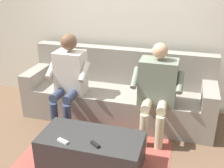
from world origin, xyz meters
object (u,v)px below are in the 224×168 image
(person_right_seated, at_px, (69,76))
(person_left_seated, at_px, (157,86))
(couch, at_px, (118,95))
(coffee_table, at_px, (91,150))
(remote_white, at_px, (63,141))
(remote_black, at_px, (95,144))

(person_right_seated, bearing_deg, person_left_seated, -178.99)
(couch, xyz_separation_m, person_right_seated, (0.56, 0.35, 0.36))
(person_left_seated, bearing_deg, couch, -29.99)
(coffee_table, bearing_deg, remote_white, 36.09)
(couch, bearing_deg, remote_black, 94.34)
(coffee_table, xyz_separation_m, remote_white, (0.24, 0.17, 0.18))
(remote_black, relative_size, remote_white, 0.98)
(person_left_seated, height_order, remote_black, person_left_seated)
(person_right_seated, distance_m, remote_black, 1.14)
(person_right_seated, height_order, remote_black, person_right_seated)
(coffee_table, xyz_separation_m, person_right_seated, (0.56, -0.75, 0.50))
(remote_black, bearing_deg, remote_white, 42.45)
(couch, height_order, remote_white, couch)
(couch, xyz_separation_m, person_left_seated, (-0.56, 0.33, 0.34))
(person_right_seated, xyz_separation_m, remote_white, (-0.33, 0.92, -0.32))
(couch, relative_size, person_left_seated, 2.18)
(person_left_seated, bearing_deg, remote_black, 62.44)
(person_left_seated, relative_size, remote_white, 9.64)
(coffee_table, bearing_deg, remote_black, 125.12)
(couch, height_order, coffee_table, couch)
(person_right_seated, relative_size, remote_black, 10.17)
(couch, height_order, remote_black, couch)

